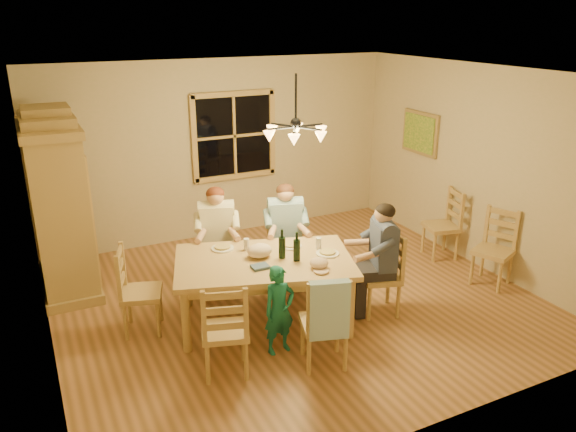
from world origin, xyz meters
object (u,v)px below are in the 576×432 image
chair_end_left (143,305)px  chair_far_left (219,266)px  chair_near_left (226,345)px  adult_plaid_man (285,222)px  chandelier (296,131)px  armoire (60,208)px  adult_slate_man (382,245)px  chair_end_right (379,288)px  dining_table (264,268)px  child (279,310)px  chair_near_right (324,336)px  wine_bottle_a (282,244)px  chair_spare_back (440,237)px  adult_woman (217,226)px  wine_bottle_b (297,246)px  chair_spare_front (492,262)px  chair_far_right (286,261)px

chair_end_left → chair_far_left: bearing=136.7°
chair_near_left → adult_plaid_man: size_ratio=1.13×
chandelier → armoire: chandelier is taller
armoire → adult_slate_man: (3.17, -2.27, -0.22)m
chair_end_right → dining_table: bearing=90.0°
chair_near_left → chair_end_right: size_ratio=1.00×
armoire → chair_end_right: bearing=-35.6°
child → chandelier: bearing=48.6°
chandelier → adult_plaid_man: size_ratio=0.88×
chandelier → chair_near_left: (-1.26, -1.02, -1.77)m
chandelier → chair_near_right: bearing=-104.6°
armoire → chair_near_left: armoire is taller
adult_plaid_man → wine_bottle_a: bearing=79.1°
chair_near_right → chair_spare_back: size_ratio=1.00×
chandelier → chair_near_left: size_ratio=0.78×
chair_far_left → chair_near_right: (0.38, -2.02, 0.00)m
chair_near_left → adult_plaid_man: adult_plaid_man is taller
wine_bottle_a → armoire: bearing=137.4°
wine_bottle_a → adult_woman: bearing=110.1°
chair_near_left → chair_end_left: (-0.55, 1.12, 0.00)m
chair_near_left → wine_bottle_a: 1.31m
chair_near_right → chair_end_left: bearing=153.4°
wine_bottle_b → chair_end_right: bearing=-12.6°
dining_table → chair_spare_back: bearing=10.4°
chair_near_right → adult_slate_man: bearing=46.7°
armoire → chair_near_right: (2.08, -2.89, -0.75)m
wine_bottle_b → chair_spare_back: 2.84m
chair_end_right → adult_plaid_man: size_ratio=1.13×
dining_table → chair_spare_front: (2.98, -0.44, -0.36)m
wine_bottle_a → chair_spare_back: size_ratio=0.33×
adult_slate_man → child: (-1.39, -0.23, -0.36)m
dining_table → adult_plaid_man: size_ratio=2.50×
armoire → wine_bottle_a: (2.09, -1.92, -0.13)m
chair_spare_back → chair_far_left: bearing=95.3°
chandelier → adult_slate_man: chandelier is taller
chair_near_left → adult_woman: 1.90m
adult_woman → wine_bottle_b: size_ratio=2.65×
chair_far_left → wine_bottle_a: size_ratio=3.00×
chair_near_left → chair_spare_front: same height
chair_near_right → chair_spare_back: same height
chair_end_right → chair_spare_front: 1.70m
chair_far_left → wine_bottle_b: wine_bottle_b is taller
wine_bottle_a → wine_bottle_b: size_ratio=1.00×
armoire → chair_near_left: (1.16, -2.60, -0.75)m
chair_far_left → adult_slate_man: bearing=153.4°
dining_table → wine_bottle_a: bearing=-13.2°
dining_table → chair_far_right: (0.63, 0.76, -0.36)m
dining_table → wine_bottle_b: 0.44m
armoire → dining_table: bearing=-44.7°
chandelier → chair_end_right: chandelier is taller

